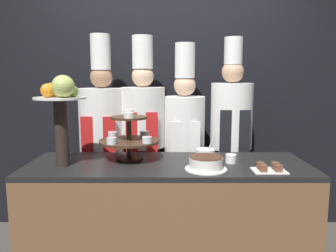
{
  "coord_description": "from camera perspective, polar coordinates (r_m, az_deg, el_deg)",
  "views": [
    {
      "loc": [
        -0.0,
        -1.91,
        1.49
      ],
      "look_at": [
        0.0,
        0.44,
        1.13
      ],
      "focal_mm": 35.0,
      "sensor_mm": 36.0,
      "label": 1
    }
  ],
  "objects": [
    {
      "name": "serving_bowl_far",
      "position": [
        2.53,
        6.57,
        -4.63
      ],
      "size": [
        0.15,
        0.15,
        0.16
      ],
      "color": "white",
      "rests_on": "buffet_counter"
    },
    {
      "name": "chef_right",
      "position": [
        2.94,
        10.89,
        -1.33
      ],
      "size": [
        0.36,
        0.36,
        1.82
      ],
      "color": "#28282D",
      "rests_on": "ground_plane"
    },
    {
      "name": "cake_round",
      "position": [
        2.17,
        6.64,
        -6.48
      ],
      "size": [
        0.28,
        0.28,
        0.09
      ],
      "color": "white",
      "rests_on": "buffet_counter"
    },
    {
      "name": "chef_center_left",
      "position": [
        2.89,
        -4.32,
        -1.5
      ],
      "size": [
        0.38,
        0.38,
        1.83
      ],
      "color": "black",
      "rests_on": "ground_plane"
    },
    {
      "name": "chef_center_right",
      "position": [
        2.9,
        2.85,
        -2.31
      ],
      "size": [
        0.35,
        0.35,
        1.77
      ],
      "color": "#38332D",
      "rests_on": "ground_plane"
    },
    {
      "name": "buffet_counter",
      "position": [
        2.48,
        0.0,
        -16.36
      ],
      "size": [
        1.97,
        0.68,
        0.88
      ],
      "color": "brown",
      "rests_on": "ground_plane"
    },
    {
      "name": "tiered_stand",
      "position": [
        2.4,
        -6.79,
        -1.82
      ],
      "size": [
        0.44,
        0.44,
        0.36
      ],
      "color": "#3D2819",
      "rests_on": "buffet_counter"
    },
    {
      "name": "cup_white",
      "position": [
        2.37,
        10.89,
        -5.59
      ],
      "size": [
        0.08,
        0.08,
        0.06
      ],
      "color": "white",
      "rests_on": "buffet_counter"
    },
    {
      "name": "wall_back",
      "position": [
        3.23,
        -0.02,
        6.99
      ],
      "size": [
        10.0,
        0.06,
        2.8
      ],
      "color": "black",
      "rests_on": "ground_plane"
    },
    {
      "name": "cake_square_tray",
      "position": [
        2.23,
        17.22,
        -7.04
      ],
      "size": [
        0.21,
        0.16,
        0.05
      ],
      "color": "white",
      "rests_on": "buffet_counter"
    },
    {
      "name": "chef_left",
      "position": [
        2.95,
        -11.27,
        -1.91
      ],
      "size": [
        0.41,
        0.41,
        1.85
      ],
      "color": "black",
      "rests_on": "ground_plane"
    },
    {
      "name": "fruit_pedestal",
      "position": [
        2.29,
        -18.17,
        3.39
      ],
      "size": [
        0.34,
        0.34,
        0.62
      ],
      "color": "#2D231E",
      "rests_on": "buffet_counter"
    }
  ]
}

